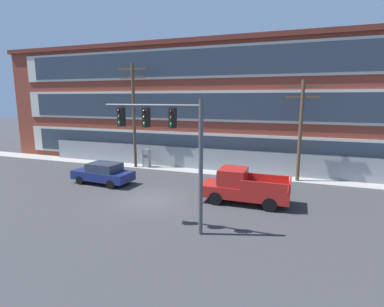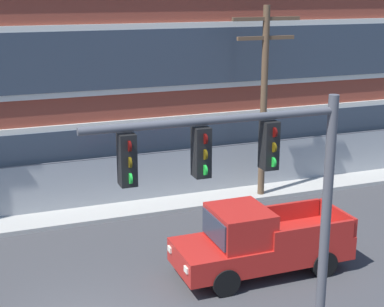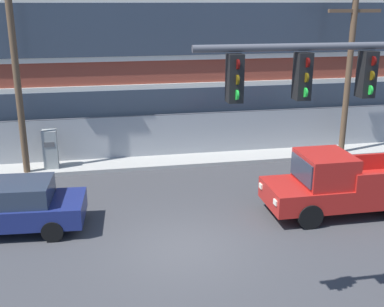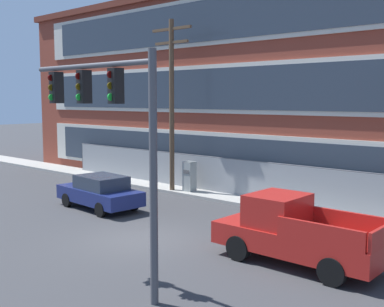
{
  "view_description": "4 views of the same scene",
  "coord_description": "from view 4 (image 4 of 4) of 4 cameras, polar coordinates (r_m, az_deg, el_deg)",
  "views": [
    {
      "loc": [
        8.43,
        -15.91,
        6.25
      ],
      "look_at": [
        2.09,
        1.83,
        2.76
      ],
      "focal_mm": 28.0,
      "sensor_mm": 36.0,
      "label": 1
    },
    {
      "loc": [
        -1.96,
        -12.69,
        8.14
      ],
      "look_at": [
        3.47,
        1.58,
        3.83
      ],
      "focal_mm": 55.0,
      "sensor_mm": 36.0,
      "label": 2
    },
    {
      "loc": [
        -2.09,
        -12.09,
        6.74
      ],
      "look_at": [
        0.97,
        3.78,
        1.6
      ],
      "focal_mm": 45.0,
      "sensor_mm": 36.0,
      "label": 3
    },
    {
      "loc": [
        12.66,
        -11.38,
        5.03
      ],
      "look_at": [
        -0.95,
        3.96,
        2.72
      ],
      "focal_mm": 45.0,
      "sensor_mm": 36.0,
      "label": 4
    }
  ],
  "objects": [
    {
      "name": "sedan_navy",
      "position": [
        22.6,
        -10.85,
        -4.47
      ],
      "size": [
        4.63,
        2.2,
        1.56
      ],
      "color": "navy",
      "rests_on": "ground"
    },
    {
      "name": "traffic_signal_mast",
      "position": [
        12.59,
        -9.48,
        4.0
      ],
      "size": [
        4.92,
        0.43,
        6.22
      ],
      "color": "#4C4C51",
      "rests_on": "ground"
    },
    {
      "name": "utility_pole_near_corner",
      "position": [
        25.68,
        -2.42,
        6.61
      ],
      "size": [
        2.72,
        0.26,
        9.19
      ],
      "color": "brown",
      "rests_on": "ground"
    },
    {
      "name": "ground_plane",
      "position": [
        17.75,
        -6.31,
        -10.07
      ],
      "size": [
        160.0,
        160.0,
        0.0
      ],
      "primitive_type": "plane",
      "color": "#38383A"
    },
    {
      "name": "chain_link_fence",
      "position": [
        23.35,
        10.15,
        -3.55
      ],
      "size": [
        31.26,
        0.06,
        2.02
      ],
      "color": "gray",
      "rests_on": "ground"
    },
    {
      "name": "pickup_truck_red",
      "position": [
        15.23,
        11.99,
        -9.16
      ],
      "size": [
        5.28,
        2.08,
        2.09
      ],
      "color": "#AD1E19",
      "rests_on": "ground"
    },
    {
      "name": "sidewalk_building_side",
      "position": [
        23.49,
        7.96,
        -5.8
      ],
      "size": [
        80.0,
        2.02,
        0.16
      ],
      "primitive_type": "cube",
      "color": "#9E9B93",
      "rests_on": "ground"
    },
    {
      "name": "electrical_cabinet",
      "position": [
        25.64,
        -0.31,
        -2.9
      ],
      "size": [
        0.57,
        0.53,
        1.75
      ],
      "color": "#939993",
      "rests_on": "ground"
    }
  ]
}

